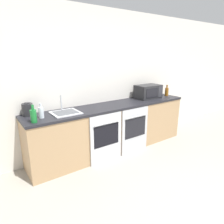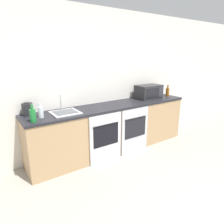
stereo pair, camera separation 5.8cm
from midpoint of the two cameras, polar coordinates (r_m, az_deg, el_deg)
The scene contains 10 objects.
wall_back at distance 3.88m, azimuth -2.06°, elevation 8.75°, with size 10.00×0.06×2.60m.
counter_back at distance 3.82m, azimuth 0.68°, elevation -4.50°, with size 3.21×0.62×0.90m.
oven_left at distance 3.40m, azimuth -1.32°, elevation -7.50°, with size 0.61×0.06×0.86m.
oven_right at distance 3.76m, azimuth 6.96°, elevation -5.23°, with size 0.61×0.06×0.86m.
microwave at distance 4.30m, azimuth 10.80°, elevation 5.72°, with size 0.54×0.33×0.28m.
bottle_green at distance 2.92m, azimuth -21.17°, elevation -0.87°, with size 0.08×0.08×0.25m.
bottle_clear at distance 3.09m, azimuth -19.20°, elevation 0.02°, with size 0.07×0.07×0.22m.
bottle_amber at distance 4.63m, azimuth 15.92°, elevation 5.60°, with size 0.08×0.08×0.25m.
kettle at distance 3.28m, azimuth -22.57°, elevation 0.75°, with size 0.16×0.16×0.20m.
sink at distance 3.25m, azimuth -12.76°, elevation -0.00°, with size 0.43×0.40×0.27m.
Camera 2 is at (-2.02, -0.76, 1.80)m, focal length 32.00 mm.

